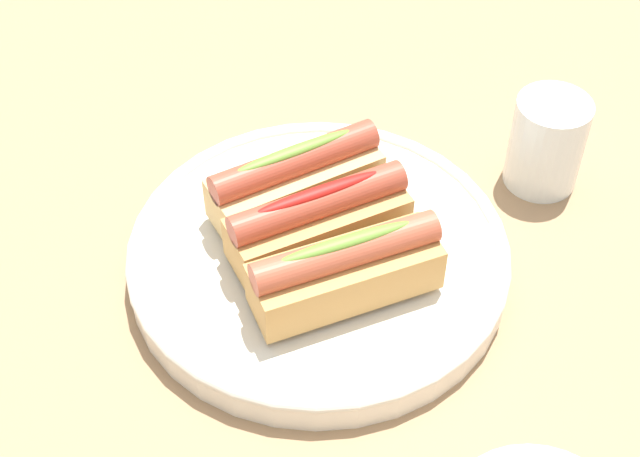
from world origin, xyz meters
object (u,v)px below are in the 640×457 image
at_px(hotdog_back, 320,222).
at_px(water_glass, 546,146).
at_px(serving_bowl, 320,257).
at_px(hotdog_side, 348,269).
at_px(hotdog_front, 295,179).

bearing_deg(hotdog_back, water_glass, -172.69).
xyz_separation_m(serving_bowl, hotdog_side, (-0.00, 0.05, 0.04)).
xyz_separation_m(serving_bowl, hotdog_back, (0.00, 0.00, 0.04)).
relative_size(hotdog_back, water_glass, 1.70).
bearing_deg(water_glass, serving_bowl, 7.31).
relative_size(hotdog_front, hotdog_side, 1.03).
distance_m(hotdog_back, hotdog_side, 0.06).
height_order(serving_bowl, hotdog_back, hotdog_back).
xyz_separation_m(hotdog_back, water_glass, (-0.23, -0.03, -0.02)).
distance_m(hotdog_front, hotdog_side, 0.11).
bearing_deg(hotdog_side, serving_bowl, -88.70).
bearing_deg(hotdog_back, serving_bowl, -90.00).
bearing_deg(serving_bowl, hotdog_back, 90.00).
relative_size(serving_bowl, hotdog_side, 2.14).
xyz_separation_m(hotdog_back, hotdog_side, (-0.00, 0.05, 0.00)).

